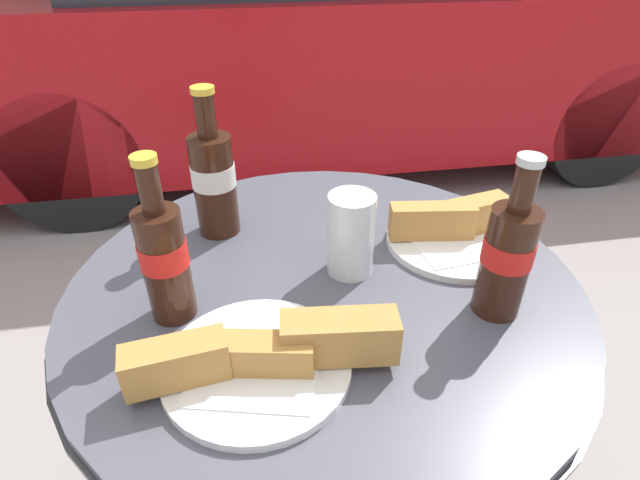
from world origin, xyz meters
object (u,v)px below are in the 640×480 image
Objects in this scene: cola_bottle_center at (164,258)px; cola_bottle_left at (507,255)px; parked_car at (317,26)px; drinking_glass at (351,238)px; cola_bottle_right at (214,179)px; lunch_plate_near at (264,356)px; lunch_plate_far at (454,230)px; bistro_table at (324,348)px.

cola_bottle_left is at bearing -8.88° from cola_bottle_center.
drinking_glass is at bearing -98.47° from parked_car.
cola_bottle_center is 0.06× the size of parked_car.
cola_bottle_right reaches higher than lunch_plate_near.
drinking_glass is 0.03× the size of parked_car.
lunch_plate_far is (0.39, -0.11, -0.08)m from cola_bottle_right.
lunch_plate_far is (0.01, 0.17, -0.07)m from cola_bottle_left.
cola_bottle_left is at bearing -24.52° from bistro_table.
drinking_glass is at bearing 27.63° from bistro_table.
lunch_plate_near is at bearing -81.33° from cola_bottle_right.
parked_car is at bearing 80.54° from bistro_table.
cola_bottle_left is 0.45m from cola_bottle_center.
lunch_plate_far is at bearing 16.66° from bistro_table.
cola_bottle_right is at bearing 164.59° from lunch_plate_far.
drinking_glass is at bearing -166.13° from lunch_plate_far.
cola_bottle_left is 0.22m from drinking_glass.
cola_bottle_left is 1.03× the size of lunch_plate_far.
cola_bottle_center reaches higher than bistro_table.
lunch_plate_near is (-0.15, -0.18, -0.03)m from drinking_glass.
cola_bottle_left is 0.06× the size of parked_car.
drinking_glass is 0.57× the size of lunch_plate_far.
cola_bottle_center is at bearing -106.84° from cola_bottle_right.
bistro_table is at bearing 57.44° from lunch_plate_near.
lunch_plate_near is (0.12, -0.13, -0.07)m from cola_bottle_center.
cola_bottle_right reaches higher than bistro_table.
bistro_table is 6.05× the size of drinking_glass.
cola_bottle_right is 1.94× the size of drinking_glass.
cola_bottle_left is 0.71× the size of lunch_plate_near.
cola_bottle_left reaches higher than lunch_plate_near.
drinking_glass is 0.20m from lunch_plate_far.
drinking_glass is (0.26, 0.06, -0.03)m from cola_bottle_center.
lunch_plate_near is 1.44× the size of lunch_plate_far.
lunch_plate_near is at bearing -145.49° from lunch_plate_far.
cola_bottle_center reaches higher than lunch_plate_far.
parked_car is (0.34, 2.28, -0.11)m from drinking_glass.
lunch_plate_far is 0.06× the size of parked_car.
bistro_table is 0.34m from cola_bottle_right.
cola_bottle_center is at bearing 171.12° from cola_bottle_left.
drinking_glass reaches higher than bistro_table.
cola_bottle_center is (-0.22, -0.03, 0.24)m from bistro_table.
parked_car reaches higher than drinking_glass.
parked_car reaches higher than lunch_plate_far.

